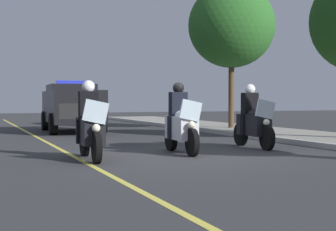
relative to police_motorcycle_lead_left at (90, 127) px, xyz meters
name	(u,v)px	position (x,y,z in m)	size (l,w,h in m)	color
ground_plane	(181,155)	(-0.18, 2.20, -0.70)	(80.00, 80.00, 0.00)	#333335
curb_strip	(328,146)	(-0.18, 6.40, -0.62)	(48.00, 0.24, 0.15)	#B7B5AD
lane_stripe_center	(79,159)	(-0.18, -0.21, -0.70)	(48.00, 0.12, 0.01)	#E0D14C
police_motorcycle_lead_left	(90,127)	(0.00, 0.00, 0.00)	(2.14, 0.60, 1.72)	black
police_motorcycle_lead_right	(181,124)	(-0.49, 2.33, 0.00)	(2.14, 0.60, 1.72)	black
police_motorcycle_trailing	(253,122)	(-1.10, 4.68, 0.00)	(2.14, 0.60, 1.72)	black
police_suv	(72,105)	(-9.68, 1.46, 0.37)	(4.99, 2.27, 2.05)	black
tree_far_back	(232,26)	(-8.76, 8.12, 3.74)	(3.69, 3.69, 6.15)	#4C3823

